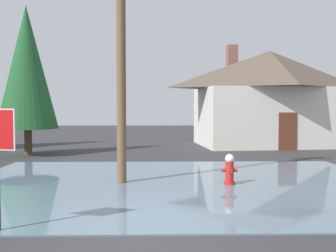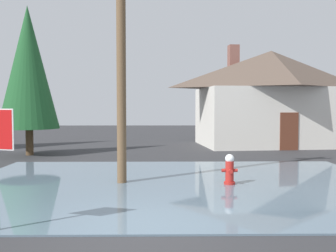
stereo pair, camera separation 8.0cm
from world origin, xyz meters
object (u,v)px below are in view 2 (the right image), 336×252
(fire_hydrant, at_px, (230,170))
(house, at_px, (271,96))
(utility_pole, at_px, (121,27))
(pine_tree_mid_left, at_px, (28,68))

(fire_hydrant, height_order, house, house)
(utility_pole, xyz_separation_m, house, (7.64, 11.46, -1.76))
(utility_pole, bearing_deg, pine_tree_mid_left, 126.30)
(fire_hydrant, relative_size, house, 0.10)
(fire_hydrant, distance_m, utility_pole, 5.29)
(pine_tree_mid_left, bearing_deg, house, 19.42)
(utility_pole, height_order, pine_tree_mid_left, utility_pole)
(utility_pole, relative_size, pine_tree_mid_left, 1.27)
(fire_hydrant, xyz_separation_m, house, (4.45, 11.77, 2.45))
(house, bearing_deg, pine_tree_mid_left, -160.58)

